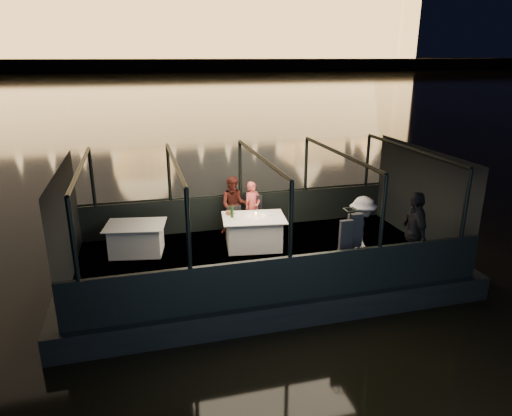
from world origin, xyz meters
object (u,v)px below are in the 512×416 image
object	(u,v)px
chair_port_right	(255,217)
person_woman_coral	(253,204)
wine_bottle	(232,211)
chair_port_left	(235,223)
passenger_dark	(414,234)
person_man_maroon	(234,206)
coat_stand	(349,242)
passenger_stripe	(362,229)
dining_table_aft	(136,238)
dining_table_central	(254,232)

from	to	relation	value
chair_port_right	person_woman_coral	bearing A→B (deg)	136.69
chair_port_right	wine_bottle	xyz separation A→B (m)	(-0.77, -0.78, 0.47)
chair_port_left	passenger_dark	bearing A→B (deg)	-51.76
person_man_maroon	person_woman_coral	bearing A→B (deg)	11.83
chair_port_left	coat_stand	xyz separation A→B (m)	(1.65, -2.80, 0.45)
wine_bottle	coat_stand	bearing A→B (deg)	-52.53
person_man_maroon	wine_bottle	bearing A→B (deg)	-92.64
coat_stand	passenger_stripe	size ratio (longest dim) A/B	1.04
chair_port_right	person_man_maroon	size ratio (longest dim) A/B	0.63
dining_table_aft	chair_port_right	bearing A→B (deg)	9.92
chair_port_right	passenger_stripe	xyz separation A→B (m)	(1.70, -2.42, 0.40)
dining_table_aft	chair_port_right	distance (m)	3.01
dining_table_central	passenger_stripe	distance (m)	2.54
chair_port_left	wine_bottle	size ratio (longest dim) A/B	2.52
dining_table_aft	chair_port_right	size ratio (longest dim) A/B	1.40
coat_stand	person_man_maroon	size ratio (longest dim) A/B	1.08
coat_stand	chair_port_left	bearing A→B (deg)	120.40
person_man_maroon	passenger_dark	distance (m)	4.39
dining_table_aft	coat_stand	distance (m)	4.82
dining_table_central	dining_table_aft	bearing A→B (deg)	172.02
dining_table_aft	wine_bottle	size ratio (longest dim) A/B	4.09
passenger_stripe	coat_stand	bearing A→B (deg)	162.06
dining_table_aft	passenger_dark	xyz separation A→B (m)	(5.55, -2.47, 0.47)
dining_table_aft	chair_port_left	size ratio (longest dim) A/B	1.63
dining_table_aft	coat_stand	world-z (taller)	coat_stand
dining_table_aft	person_woman_coral	bearing A→B (deg)	12.11
chair_port_right	person_man_maroon	distance (m)	0.62
passenger_stripe	person_man_maroon	bearing A→B (deg)	65.89
dining_table_central	passenger_stripe	size ratio (longest dim) A/B	0.93
person_woman_coral	dining_table_central	bearing A→B (deg)	-124.25
dining_table_aft	person_man_maroon	bearing A→B (deg)	14.53
dining_table_aft	person_woman_coral	xyz separation A→B (m)	(2.92, 0.63, 0.36)
chair_port_right	passenger_dark	size ratio (longest dim) A/B	0.54
chair_port_right	coat_stand	size ratio (longest dim) A/B	0.59
person_woman_coral	person_man_maroon	xyz separation A→B (m)	(-0.48, 0.01, 0.00)
coat_stand	person_man_maroon	distance (m)	3.62
passenger_stripe	passenger_dark	bearing A→B (deg)	-98.12
coat_stand	wine_bottle	bearing A→B (deg)	127.47
chair_port_left	person_woman_coral	xyz separation A→B (m)	(0.55, 0.44, 0.30)
chair_port_left	coat_stand	distance (m)	3.28
dining_table_aft	passenger_stripe	world-z (taller)	passenger_stripe
person_woman_coral	person_man_maroon	distance (m)	0.48
passenger_stripe	person_woman_coral	bearing A→B (deg)	59.26
person_woman_coral	person_man_maroon	world-z (taller)	person_man_maroon
coat_stand	passenger_stripe	distance (m)	0.98
coat_stand	passenger_dark	distance (m)	1.55
chair_port_right	chair_port_left	bearing A→B (deg)	-127.64
chair_port_right	person_woman_coral	size ratio (longest dim) A/B	0.71
chair_port_left	passenger_dark	xyz separation A→B (m)	(3.18, -2.65, 0.40)
chair_port_left	wine_bottle	xyz separation A→B (m)	(-0.17, -0.44, 0.47)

